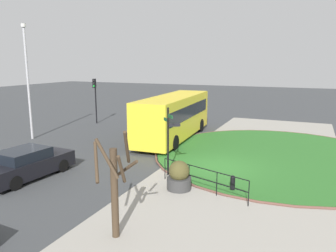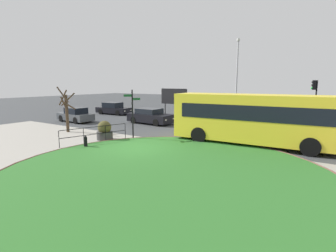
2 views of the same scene
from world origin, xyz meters
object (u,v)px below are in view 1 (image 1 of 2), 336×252
(signpost_directional, at_px, (169,137))
(street_tree_bare, at_px, (115,184))
(lamppost_tall, at_px, (28,79))
(planter_near_signpost, at_px, (179,177))
(bollard_foreground, at_px, (233,183))
(car_near_lane, at_px, (26,164))
(traffic_light_near, at_px, (95,91))
(bus_yellow, at_px, (174,116))

(signpost_directional, distance_m, street_tree_bare, 5.98)
(lamppost_tall, relative_size, planter_near_signpost, 6.20)
(planter_near_signpost, distance_m, street_tree_bare, 4.60)
(bollard_foreground, relative_size, street_tree_bare, 0.21)
(bollard_foreground, bearing_deg, car_near_lane, 103.24)
(car_near_lane, bearing_deg, bollard_foreground, -72.75)
(traffic_light_near, xyz_separation_m, street_tree_bare, (-15.86, -12.24, -1.14))
(signpost_directional, xyz_separation_m, planter_near_signpost, (-1.50, -1.15, -1.34))
(bus_yellow, relative_size, street_tree_bare, 2.80)
(traffic_light_near, relative_size, planter_near_signpost, 3.10)
(bus_yellow, height_order, street_tree_bare, street_tree_bare)
(bollard_foreground, bearing_deg, lamppost_tall, 75.62)
(bollard_foreground, xyz_separation_m, planter_near_signpost, (-0.69, 2.17, 0.21))
(bus_yellow, xyz_separation_m, traffic_light_near, (2.67, 8.71, 1.26))
(traffic_light_near, bearing_deg, street_tree_bare, 21.01)
(bus_yellow, xyz_separation_m, car_near_lane, (-10.28, 3.32, -0.99))
(car_near_lane, bearing_deg, signpost_directional, -59.55)
(car_near_lane, height_order, planter_near_signpost, car_near_lane)
(bollard_foreground, bearing_deg, planter_near_signpost, 107.62)
(lamppost_tall, relative_size, street_tree_bare, 2.27)
(bus_yellow, distance_m, car_near_lane, 10.84)
(car_near_lane, height_order, traffic_light_near, traffic_light_near)
(car_near_lane, bearing_deg, planter_near_signpost, -74.11)
(lamppost_tall, height_order, planter_near_signpost, lamppost_tall)
(bollard_foreground, height_order, lamppost_tall, lamppost_tall)
(car_near_lane, distance_m, lamppost_tall, 9.33)
(car_near_lane, bearing_deg, bus_yellow, -13.90)
(street_tree_bare, bearing_deg, signpost_directional, 7.64)
(traffic_light_near, height_order, street_tree_bare, traffic_light_near)
(street_tree_bare, bearing_deg, bollard_foreground, -26.22)
(signpost_directional, xyz_separation_m, traffic_light_near, (9.93, 11.45, 1.00))
(traffic_light_near, distance_m, street_tree_bare, 20.07)
(car_near_lane, relative_size, planter_near_signpost, 3.53)
(signpost_directional, xyz_separation_m, bus_yellow, (7.26, 2.74, -0.26))
(car_near_lane, xyz_separation_m, street_tree_bare, (-2.92, -6.86, 1.10))
(bollard_foreground, xyz_separation_m, street_tree_bare, (-5.12, 2.52, 1.40))
(traffic_light_near, distance_m, planter_near_signpost, 17.17)
(traffic_light_near, height_order, planter_near_signpost, traffic_light_near)
(bus_yellow, bearing_deg, lamppost_tall, 110.79)
(signpost_directional, xyz_separation_m, car_near_lane, (-3.01, 6.06, -1.25))
(car_near_lane, distance_m, planter_near_signpost, 7.36)
(signpost_directional, bearing_deg, bollard_foreground, -103.66)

